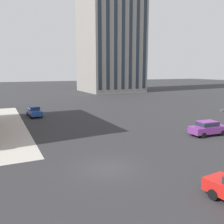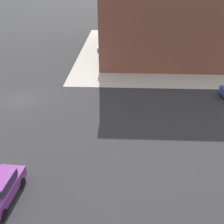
% 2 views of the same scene
% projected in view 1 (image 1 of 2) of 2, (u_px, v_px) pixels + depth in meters
% --- Properties ---
extents(ground_plane, '(320.00, 320.00, 0.00)m').
position_uv_depth(ground_plane, '(107.00, 168.00, 18.71)').
color(ground_plane, '#2D2D30').
extents(car_main_southbound_far, '(2.08, 4.49, 1.68)m').
position_uv_depth(car_main_southbound_far, '(34.00, 111.00, 39.68)').
color(car_main_southbound_far, '#23479E').
rests_on(car_main_southbound_far, ground).
extents(car_cross_eastbound, '(4.52, 2.13, 1.68)m').
position_uv_depth(car_cross_eastbound, '(208.00, 128.00, 28.07)').
color(car_cross_eastbound, '#7A3389').
rests_on(car_cross_eastbound, ground).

